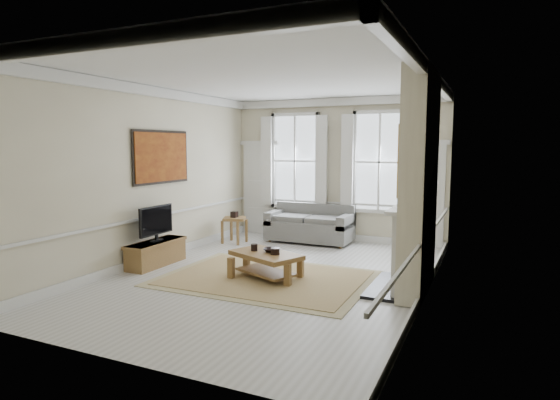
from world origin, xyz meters
The scene contains 23 objects.
floor centered at (0.00, 0.00, 0.00)m, with size 7.20×7.20×0.00m, color #B7B5AD.
ceiling centered at (0.00, 0.00, 3.40)m, with size 7.20×7.20×0.00m, color white.
back_wall centered at (0.00, 3.60, 1.70)m, with size 5.20×5.20×0.00m, color beige.
left_wall centered at (-2.60, 0.00, 1.70)m, with size 7.20×7.20×0.00m, color beige.
right_wall centered at (2.60, 0.00, 1.70)m, with size 7.20×7.20×0.00m, color beige.
window_left centered at (-1.05, 3.55, 1.90)m, with size 1.26×0.20×2.20m, color #B2BCC6, non-canonical shape.
window_right centered at (1.05, 3.55, 1.90)m, with size 1.26×0.20×2.20m, color #B2BCC6, non-canonical shape.
door_left centered at (-2.05, 3.56, 1.15)m, with size 0.90×0.08×2.30m, color silver.
door_right centered at (2.05, 3.56, 1.15)m, with size 0.90×0.08×2.30m, color silver.
painting centered at (-2.56, 0.30, 2.05)m, with size 0.05×1.66×1.06m, color #A45A1C.
chimney_breast centered at (2.43, 0.20, 1.70)m, with size 0.35×1.70×3.38m, color beige.
hearth centered at (2.00, 0.20, 0.03)m, with size 0.55×1.50×0.05m, color black.
fireplace centered at (2.20, 0.20, 0.73)m, with size 0.21×1.45×1.33m.
mirror centered at (2.21, 0.20, 2.05)m, with size 0.06×1.26×1.06m, color gold.
sofa centered at (-0.46, 3.11, 0.37)m, with size 1.98×0.96×0.89m.
side_table centered at (-2.03, 2.22, 0.49)m, with size 0.65×0.65×0.60m.
rug centered at (-0.03, -0.17, 0.01)m, with size 3.50×2.60×0.02m, color tan.
coffee_table centered at (-0.03, -0.17, 0.37)m, with size 1.39×1.13×0.46m.
ceramic_pot_a centered at (-0.28, -0.12, 0.51)m, with size 0.12×0.12×0.12m, color black.
ceramic_pot_b centered at (0.17, -0.22, 0.51)m, with size 0.16×0.16×0.11m, color black.
bowl centered at (0.02, -0.07, 0.49)m, with size 0.26×0.26×0.06m, color black.
tv_stand centered at (-2.34, -0.22, 0.23)m, with size 0.42×1.30×0.47m, color brown.
tv centered at (-2.32, -0.22, 0.86)m, with size 0.08×0.90×0.68m.
Camera 1 is at (3.45, -7.18, 2.26)m, focal length 30.00 mm.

